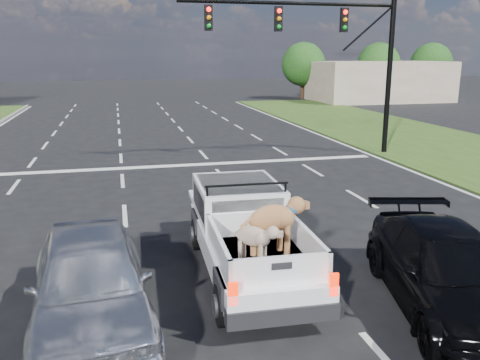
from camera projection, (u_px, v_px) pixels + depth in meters
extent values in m
plane|color=black|center=(216.00, 268.00, 10.40)|extent=(160.00, 160.00, 0.00)
cube|color=silver|center=(1.00, 203.00, 14.86)|extent=(0.12, 60.00, 0.01)
cube|color=silver|center=(124.00, 196.00, 15.66)|extent=(0.12, 60.00, 0.01)
cube|color=silver|center=(234.00, 189.00, 16.46)|extent=(0.12, 60.00, 0.01)
cube|color=silver|center=(334.00, 183.00, 17.25)|extent=(0.12, 60.00, 0.01)
cube|color=silver|center=(427.00, 177.00, 18.06)|extent=(0.15, 60.00, 0.01)
cube|color=silver|center=(167.00, 166.00, 19.83)|extent=(17.00, 0.45, 0.01)
cylinder|color=black|center=(389.00, 72.00, 21.65)|extent=(0.22, 0.22, 7.00)
cylinder|color=black|center=(291.00, 3.00, 19.97)|extent=(9.00, 0.14, 0.14)
cube|color=black|center=(344.00, 20.00, 20.64)|extent=(0.30, 0.18, 0.95)
sphere|color=#FF0E07|center=(346.00, 12.00, 20.46)|extent=(0.18, 0.18, 0.18)
cube|color=black|center=(278.00, 19.00, 20.00)|extent=(0.30, 0.18, 0.95)
sphere|color=#FF0E07|center=(279.00, 11.00, 19.82)|extent=(0.18, 0.18, 0.18)
cube|color=black|center=(208.00, 18.00, 19.36)|extent=(0.30, 0.18, 0.95)
sphere|color=#FF0E07|center=(209.00, 9.00, 19.19)|extent=(0.18, 0.18, 0.18)
cube|color=#C4B096|center=(379.00, 81.00, 47.05)|extent=(12.00, 7.00, 3.60)
cylinder|color=#332114|center=(303.00, 87.00, 49.63)|extent=(0.44, 0.44, 2.16)
sphere|color=#153C10|center=(303.00, 64.00, 49.09)|extent=(4.20, 4.20, 4.20)
cylinder|color=#332114|center=(377.00, 86.00, 51.45)|extent=(0.44, 0.44, 2.16)
sphere|color=#153C10|center=(378.00, 64.00, 50.92)|extent=(4.20, 4.20, 4.20)
cylinder|color=#332114|center=(429.00, 85.00, 52.82)|extent=(0.44, 0.44, 2.16)
sphere|color=#153C10|center=(431.00, 64.00, 52.28)|extent=(4.20, 4.20, 4.20)
cylinder|color=black|center=(224.00, 305.00, 8.12)|extent=(0.28, 0.70, 0.69)
cylinder|color=black|center=(318.00, 296.00, 8.43)|extent=(0.28, 0.70, 0.69)
cylinder|color=black|center=(199.00, 234.00, 11.34)|extent=(0.28, 0.70, 0.69)
cylinder|color=black|center=(267.00, 229.00, 11.64)|extent=(0.28, 0.70, 0.69)
cube|color=white|center=(249.00, 247.00, 9.87)|extent=(1.91, 4.90, 0.47)
cube|color=white|center=(238.00, 200.00, 10.80)|extent=(1.75, 2.16, 0.79)
cube|color=black|center=(248.00, 214.00, 9.81)|extent=(1.42, 0.08, 0.57)
cylinder|color=black|center=(247.00, 185.00, 9.79)|extent=(1.64, 0.10, 0.05)
cube|color=black|center=(263.00, 259.00, 8.79)|extent=(1.71, 2.38, 0.05)
cube|color=white|center=(218.00, 248.00, 8.58)|extent=(0.16, 2.33, 0.47)
cube|color=white|center=(306.00, 241.00, 8.88)|extent=(0.16, 2.33, 0.47)
cube|color=white|center=(281.00, 271.00, 7.66)|extent=(1.63, 0.13, 0.47)
cube|color=red|center=(233.00, 294.00, 7.38)|extent=(0.15, 0.06, 0.37)
cube|color=red|center=(334.00, 285.00, 7.68)|extent=(0.15, 0.06, 0.37)
cube|color=black|center=(282.00, 313.00, 7.69)|extent=(1.76, 0.34, 0.27)
imported|color=silver|center=(90.00, 281.00, 8.01)|extent=(2.13, 4.62, 1.53)
imported|color=black|center=(448.00, 271.00, 8.58)|extent=(2.97, 5.06, 1.38)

